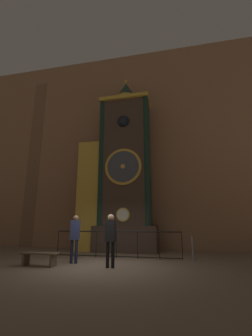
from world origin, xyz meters
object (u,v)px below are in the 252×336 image
visitor_near (75,234)px  visitor_bench (40,256)px  visitor_far (111,235)px  stanchion_post (193,253)px  clock_tower (119,173)px

visitor_near → visitor_bench: size_ratio=1.32×
visitor_far → stanchion_post: visitor_far is taller
stanchion_post → clock_tower: bearing=147.1°
clock_tower → visitor_near: size_ratio=5.90×
visitor_far → stanchion_post: size_ratio=1.83×
clock_tower → visitor_far: (0.81, -4.36, -3.13)m
stanchion_post → visitor_bench: (-5.18, -2.27, 0.02)m
visitor_far → stanchion_post: bearing=40.9°
clock_tower → visitor_near: 4.99m
visitor_far → visitor_bench: 2.55m
clock_tower → visitor_far: 5.42m
visitor_near → visitor_far: bearing=-36.5°
clock_tower → stanchion_post: (3.55, -2.30, -3.86)m
stanchion_post → visitor_bench: stanchion_post is taller
clock_tower → visitor_near: clock_tower is taller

